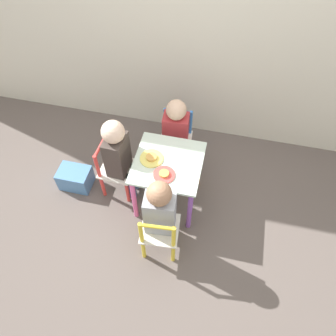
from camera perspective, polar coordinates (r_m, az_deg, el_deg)
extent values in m
plane|color=#5B514C|center=(2.73, 0.00, -5.29)|extent=(6.00, 6.00, 0.00)
cube|color=silver|center=(2.33, 0.00, 0.94)|extent=(0.49, 0.49, 0.02)
cylinder|color=#E5599E|center=(2.46, -5.90, -5.50)|extent=(0.04, 0.04, 0.47)
cylinder|color=#8E51BC|center=(2.40, 3.80, -7.43)|extent=(0.04, 0.04, 0.47)
cylinder|color=green|center=(2.69, -3.37, 1.95)|extent=(0.04, 0.04, 0.47)
cylinder|color=orange|center=(2.64, 5.47, 0.36)|extent=(0.04, 0.04, 0.47)
cube|color=silver|center=(2.30, -1.39, -10.53)|extent=(0.28, 0.28, 0.02)
cylinder|color=yellow|center=(2.46, 1.52, -10.02)|extent=(0.03, 0.03, 0.25)
cylinder|color=yellow|center=(2.48, -3.42, -9.43)|extent=(0.03, 0.03, 0.25)
cylinder|color=yellow|center=(2.38, 0.90, -14.55)|extent=(0.03, 0.03, 0.25)
cylinder|color=yellow|center=(2.39, -4.30, -13.89)|extent=(0.03, 0.03, 0.25)
cylinder|color=yellow|center=(2.14, 0.99, -11.96)|extent=(0.03, 0.03, 0.25)
cylinder|color=yellow|center=(2.16, -4.71, -11.24)|extent=(0.03, 0.03, 0.25)
cylinder|color=yellow|center=(2.05, -1.96, -10.22)|extent=(0.21, 0.04, 0.02)
cube|color=silver|center=(2.61, -8.75, -0.12)|extent=(0.27, 0.27, 0.02)
cylinder|color=#DB3D38|center=(2.63, -7.07, -4.16)|extent=(0.03, 0.03, 0.25)
cylinder|color=#DB3D38|center=(2.74, -5.56, -0.58)|extent=(0.03, 0.03, 0.25)
cylinder|color=#DB3D38|center=(2.69, -11.29, -3.08)|extent=(0.03, 0.03, 0.25)
cylinder|color=#DB3D38|center=(2.80, -9.65, 0.37)|extent=(0.03, 0.03, 0.25)
cylinder|color=#DB3D38|center=(2.49, -12.21, 0.19)|extent=(0.03, 0.03, 0.25)
cylinder|color=#DB3D38|center=(2.61, -10.40, 3.76)|extent=(0.03, 0.03, 0.25)
cylinder|color=#DB3D38|center=(2.46, -11.71, 3.71)|extent=(0.03, 0.21, 0.02)
cube|color=silver|center=(2.76, 1.35, 4.78)|extent=(0.28, 0.28, 0.02)
cylinder|color=#387AD1|center=(2.81, -1.15, 1.61)|extent=(0.03, 0.03, 0.25)
cylinder|color=#387AD1|center=(2.79, 3.14, 1.07)|extent=(0.03, 0.03, 0.25)
cylinder|color=#387AD1|center=(2.94, -0.45, 4.80)|extent=(0.03, 0.03, 0.25)
cylinder|color=#387AD1|center=(2.93, 3.66, 4.30)|extent=(0.03, 0.03, 0.25)
cylinder|color=#387AD1|center=(2.76, -0.49, 8.32)|extent=(0.03, 0.03, 0.25)
cylinder|color=#387AD1|center=(2.74, 3.93, 7.81)|extent=(0.03, 0.03, 0.25)
cylinder|color=#387AD1|center=(2.67, 1.78, 9.83)|extent=(0.21, 0.04, 0.02)
cylinder|color=#7A6B5B|center=(2.47, 0.25, -9.51)|extent=(0.07, 0.07, 0.27)
cylinder|color=#7A6B5B|center=(2.47, -2.08, -9.23)|extent=(0.07, 0.07, 0.27)
cube|color=#999EA8|center=(2.15, -1.40, -7.92)|extent=(0.21, 0.16, 0.35)
sphere|color=#A37556|center=(1.95, -1.54, -4.49)|extent=(0.16, 0.16, 0.16)
cylinder|color=#4C608E|center=(2.65, -6.39, -3.16)|extent=(0.07, 0.07, 0.27)
cylinder|color=#4C608E|center=(2.70, -5.68, -1.47)|extent=(0.07, 0.07, 0.27)
cube|color=#423833|center=(2.46, -8.83, 2.32)|extent=(0.15, 0.21, 0.35)
sphere|color=beige|center=(2.28, -9.59, 6.21)|extent=(0.17, 0.17, 0.17)
cylinder|color=#4C608E|center=(2.79, -0.07, 1.34)|extent=(0.07, 0.07, 0.27)
cylinder|color=#4C608E|center=(2.78, 1.97, 1.09)|extent=(0.07, 0.07, 0.27)
cube|color=#B23338|center=(2.64, 1.35, 6.68)|extent=(0.21, 0.15, 0.29)
sphere|color=#DBB293|center=(2.49, 1.44, 10.08)|extent=(0.16, 0.16, 0.16)
cylinder|color=#E54C47|center=(2.25, -0.69, -1.18)|extent=(0.15, 0.15, 0.01)
cylinder|color=gold|center=(2.24, -0.69, -0.97)|extent=(0.07, 0.07, 0.02)
cylinder|color=#EADB66|center=(2.34, -2.88, 1.69)|extent=(0.17, 0.17, 0.01)
cylinder|color=gold|center=(2.33, -2.89, 1.90)|extent=(0.08, 0.08, 0.02)
cube|color=#4C7FB7|center=(2.84, -15.83, -1.68)|extent=(0.26, 0.19, 0.18)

